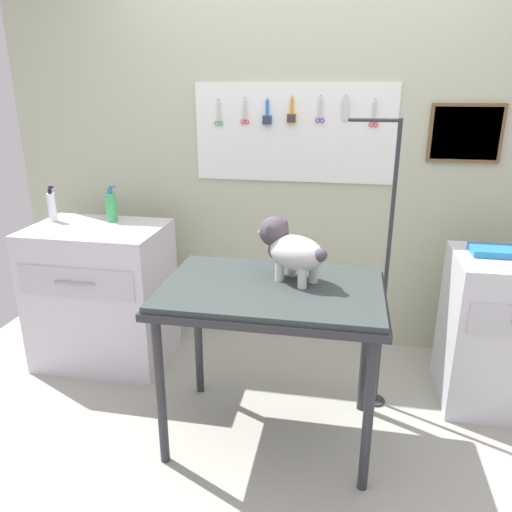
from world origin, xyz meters
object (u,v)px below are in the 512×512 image
at_px(grooming_arm, 384,283).
at_px(cabinet_right, 512,333).
at_px(grooming_table, 272,301).
at_px(dog, 290,248).
at_px(counter_left, 103,295).
at_px(spray_bottle_short, 52,207).

bearing_deg(grooming_arm, cabinet_right, 11.89).
distance_m(grooming_table, dog, 0.26).
xyz_separation_m(grooming_arm, counter_left, (-1.69, 0.18, -0.28)).
distance_m(grooming_arm, spray_bottle_short, 2.04).
height_order(grooming_table, grooming_arm, grooming_arm).
distance_m(grooming_table, counter_left, 1.31).
bearing_deg(cabinet_right, grooming_arm, -168.11).
xyz_separation_m(grooming_arm, spray_bottle_short, (-2.01, 0.26, 0.26)).
bearing_deg(counter_left, grooming_arm, -5.97).
height_order(counter_left, cabinet_right, counter_left).
xyz_separation_m(dog, counter_left, (-1.23, 0.45, -0.53)).
xyz_separation_m(grooming_table, counter_left, (-1.16, 0.55, -0.29)).
relative_size(dog, counter_left, 0.43).
relative_size(dog, spray_bottle_short, 1.71).
distance_m(grooming_arm, cabinet_right, 0.78).
height_order(dog, cabinet_right, dog).
xyz_separation_m(cabinet_right, spray_bottle_short, (-2.72, 0.11, 0.55)).
xyz_separation_m(grooming_table, spray_bottle_short, (-1.48, 0.63, 0.24)).
distance_m(dog, spray_bottle_short, 1.64).
relative_size(grooming_table, dog, 2.75).
relative_size(grooming_arm, dog, 4.09).
bearing_deg(dog, cabinet_right, 19.88).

